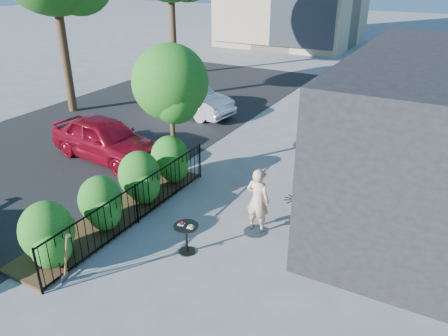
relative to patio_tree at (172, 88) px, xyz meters
The scene contains 11 objects.
ground 4.50m from the patio_tree, 50.96° to the right, with size 120.00×120.00×0.00m, color gray.
fence 3.61m from the patio_tree, 75.06° to the right, with size 0.05×6.05×1.10m.
planting_bed 3.88m from the patio_tree, 89.26° to the right, with size 1.30×6.00×0.08m, color #382616.
shrubs 3.37m from the patio_tree, 87.08° to the right, with size 1.10×5.60×1.24m.
patio_tree is the anchor object (origin of this frame).
street 5.51m from the patio_tree, behind, with size 9.00×30.00×0.01m, color black.
cafe_table 4.65m from the patio_tree, 52.05° to the right, with size 0.56×0.56×0.75m.
woman 4.29m from the patio_tree, 24.18° to the right, with size 0.60×0.39×1.63m, color beige.
shovel 5.80m from the patio_tree, 79.46° to the right, with size 0.44×0.17×1.30m.
car_red 3.45m from the patio_tree, behind, with size 1.66×4.14×1.41m, color maroon.
car_silver 6.48m from the patio_tree, 119.31° to the left, with size 1.46×4.19×1.38m, color silver.
Camera 1 is at (4.94, -7.23, 5.96)m, focal length 35.00 mm.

